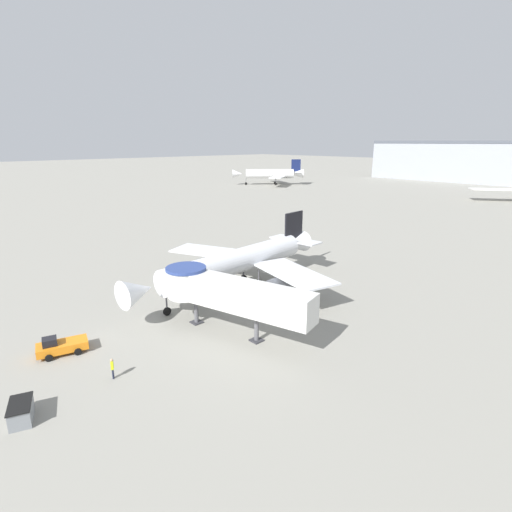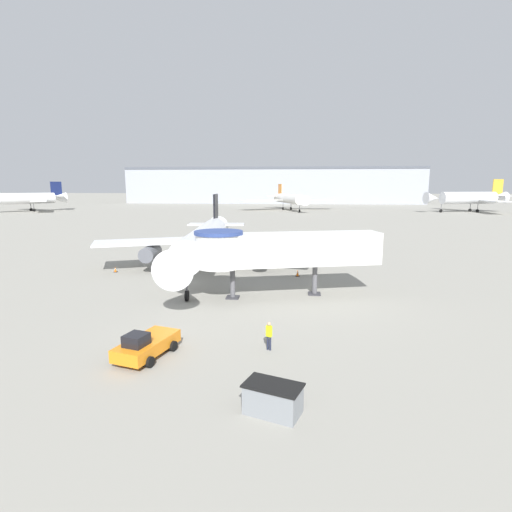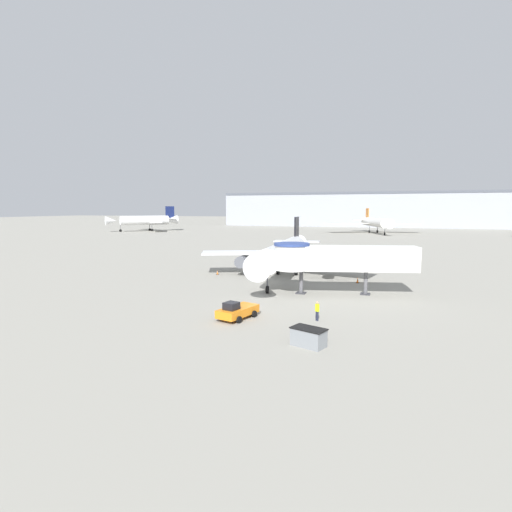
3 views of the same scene
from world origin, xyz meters
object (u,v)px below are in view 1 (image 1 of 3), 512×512
object	(u,v)px
jet_bridge	(224,292)
ground_crew_marshaller	(112,367)
main_airplane	(240,261)
traffic_cone_port_wing	(189,270)
pushback_tug_orange	(61,346)
service_container_gray	(21,412)
traffic_cone_starboard_wing	(295,312)
background_jet_navy_tail	(271,174)

from	to	relation	value
jet_bridge	ground_crew_marshaller	size ratio (longest dim) A/B	9.21
main_airplane	ground_crew_marshaller	bearing A→B (deg)	-72.51
jet_bridge	traffic_cone_port_wing	distance (m)	20.36
jet_bridge	traffic_cone_port_wing	xyz separation A→B (m)	(-18.26, 8.10, -3.90)
pushback_tug_orange	service_container_gray	distance (m)	9.00
jet_bridge	traffic_cone_starboard_wing	xyz separation A→B (m)	(2.09, 7.96, -3.85)
ground_crew_marshaller	service_container_gray	bearing A→B (deg)	125.27
traffic_cone_port_wing	background_jet_navy_tail	bearing A→B (deg)	129.02
jet_bridge	traffic_cone_starboard_wing	size ratio (longest dim) A/B	22.36
service_container_gray	traffic_cone_starboard_wing	bearing A→B (deg)	87.22
traffic_cone_port_wing	ground_crew_marshaller	size ratio (longest dim) A/B	0.36
main_airplane	traffic_cone_starboard_wing	bearing A→B (deg)	-11.26
traffic_cone_starboard_wing	background_jet_navy_tail	bearing A→B (deg)	135.70
main_airplane	pushback_tug_orange	bearing A→B (deg)	-90.70
background_jet_navy_tail	ground_crew_marshaller	bearing A→B (deg)	-9.68
traffic_cone_port_wing	background_jet_navy_tail	xyz separation A→B (m)	(-76.37, 94.23, 4.41)
pushback_tug_orange	service_container_gray	size ratio (longest dim) A/B	1.62
pushback_tug_orange	main_airplane	bearing A→B (deg)	109.50
jet_bridge	traffic_cone_starboard_wing	distance (m)	9.08
main_airplane	traffic_cone_port_wing	bearing A→B (deg)	-178.63
traffic_cone_port_wing	traffic_cone_starboard_wing	world-z (taller)	traffic_cone_starboard_wing
main_airplane	background_jet_navy_tail	world-z (taller)	background_jet_navy_tail
service_container_gray	traffic_cone_port_wing	distance (m)	32.53
pushback_tug_orange	traffic_cone_starboard_wing	size ratio (longest dim) A/B	6.30
pushback_tug_orange	traffic_cone_port_wing	distance (m)	24.30
ground_crew_marshaller	traffic_cone_port_wing	bearing A→B (deg)	-16.57
traffic_cone_port_wing	background_jet_navy_tail	size ratio (longest dim) A/B	0.02
main_airplane	jet_bridge	size ratio (longest dim) A/B	1.88
pushback_tug_orange	traffic_cone_starboard_wing	world-z (taller)	pushback_tug_orange
ground_crew_marshaller	jet_bridge	bearing A→B (deg)	-58.59
ground_crew_marshaller	background_jet_navy_tail	world-z (taller)	background_jet_navy_tail
pushback_tug_orange	traffic_cone_port_wing	xyz separation A→B (m)	(-11.59, 21.35, -0.42)
ground_crew_marshaller	background_jet_navy_tail	distance (m)	148.32
jet_bridge	background_jet_navy_tail	distance (m)	139.39
ground_crew_marshaller	pushback_tug_orange	bearing A→B (deg)	43.57
traffic_cone_starboard_wing	service_container_gray	bearing A→B (deg)	-92.78
main_airplane	pushback_tug_orange	distance (m)	22.64
pushback_tug_orange	service_container_gray	world-z (taller)	pushback_tug_orange
jet_bridge	background_jet_navy_tail	bearing A→B (deg)	118.29
background_jet_navy_tail	main_airplane	bearing A→B (deg)	-6.61
jet_bridge	ground_crew_marshaller	bearing A→B (deg)	-103.32
main_airplane	pushback_tug_orange	world-z (taller)	main_airplane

